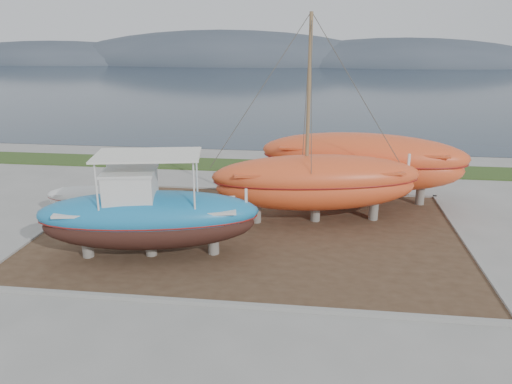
% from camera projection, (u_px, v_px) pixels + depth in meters
% --- Properties ---
extents(ground, '(140.00, 140.00, 0.00)m').
position_uv_depth(ground, '(235.00, 276.00, 18.12)').
color(ground, gray).
rests_on(ground, ground).
extents(dirt_patch, '(18.00, 12.00, 0.06)m').
position_uv_depth(dirt_patch, '(250.00, 233.00, 21.89)').
color(dirt_patch, '#422D1E').
rests_on(dirt_patch, ground).
extents(curb_frame, '(18.60, 12.60, 0.15)m').
position_uv_depth(curb_frame, '(250.00, 232.00, 21.87)').
color(curb_frame, gray).
rests_on(curb_frame, ground).
extents(grass_strip, '(44.00, 3.00, 0.08)m').
position_uv_depth(grass_strip, '(274.00, 166.00, 32.74)').
color(grass_strip, '#284219').
rests_on(grass_strip, ground).
extents(sea, '(260.00, 100.00, 0.04)m').
position_uv_depth(sea, '(304.00, 84.00, 84.21)').
color(sea, '#1C2B39').
rests_on(sea, ground).
extents(mountain_ridge, '(200.00, 36.00, 20.00)m').
position_uv_depth(mountain_ridge, '(311.00, 64.00, 136.13)').
color(mountain_ridge, '#333D49').
rests_on(mountain_ridge, ground).
extents(blue_caique, '(8.84, 4.18, 4.09)m').
position_uv_depth(blue_caique, '(148.00, 206.00, 19.09)').
color(blue_caique, '#1D7BB5').
rests_on(blue_caique, dirt_patch).
extents(white_dinghy, '(4.53, 1.94, 1.33)m').
position_uv_depth(white_dinghy, '(93.00, 201.00, 23.91)').
color(white_dinghy, silver).
rests_on(white_dinghy, dirt_patch).
extents(orange_sailboat, '(9.88, 4.55, 9.21)m').
position_uv_depth(orange_sailboat, '(319.00, 123.00, 21.88)').
color(orange_sailboat, '#E24D22').
rests_on(orange_sailboat, dirt_patch).
extents(orange_bare_hull, '(10.72, 4.27, 3.42)m').
position_uv_depth(orange_bare_hull, '(361.00, 168.00, 25.67)').
color(orange_bare_hull, '#E24D22').
rests_on(orange_bare_hull, dirt_patch).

